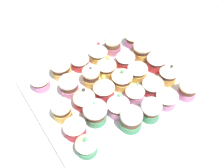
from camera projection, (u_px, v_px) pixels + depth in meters
The scene contains 30 objects.
ground_plane at pixel (112, 96), 82.19cm from camera, with size 180.00×180.00×3.00cm, color #9E9EA3.
baking_tray at pixel (112, 91), 80.56cm from camera, with size 45.68×39.03×1.20cm.
cupcake_0 at pixel (133, 36), 89.98cm from camera, with size 5.90×5.90×6.99cm.
cupcake_1 at pixel (113, 43), 87.85cm from camera, with size 5.56×5.56×7.29cm.
cupcake_2 at pixel (98, 52), 85.41cm from camera, with size 6.00×6.00×7.31cm.
cupcake_3 at pixel (79, 58), 83.10cm from camera, with size 5.96×5.96×7.41cm.
cupcake_4 at pixel (61, 68), 81.40cm from camera, with size 6.30×6.30×6.28cm.
cupcake_5 at pixel (39, 80), 78.21cm from camera, with size 5.63×5.63×6.67cm.
cupcake_6 at pixel (142, 49), 86.04cm from camera, with size 6.31×6.31×7.40cm.
cupcake_7 at pixel (126, 57), 83.98cm from camera, with size 6.18×6.18×7.12cm.
cupcake_8 at pixel (106, 65), 81.60cm from camera, with size 6.18×6.18×7.77cm.
cupcake_9 at pixel (91, 75), 79.22cm from camera, with size 5.38×5.38×7.16cm.
cupcake_10 at pixel (69, 85), 76.98cm from camera, with size 5.77×5.77×6.93cm.
cupcake_11 at pixel (156, 58), 83.39cm from camera, with size 6.40×6.40×7.11cm.
cupcake_12 at pixel (138, 69), 80.63cm from camera, with size 6.19×6.19×6.91cm.
cupcake_13 at pixel (122, 78), 78.43cm from camera, with size 6.29×6.29×7.54cm.
cupcake_14 at pixel (104, 86), 76.20cm from camera, with size 6.43×6.43×7.66cm.
cupcake_15 at pixel (84, 97), 73.99cm from camera, with size 6.30×6.30×7.39cm.
cupcake_16 at pixel (62, 109), 71.57cm from camera, with size 5.51×5.51×7.11cm.
cupcake_17 at pixel (169, 73), 79.61cm from camera, with size 5.57×5.57×7.46cm.
cupcake_18 at pixel (153, 83), 76.73cm from camera, with size 6.36×6.36×7.48cm.
cupcake_19 at pixel (135, 91), 75.50cm from camera, with size 5.68×5.68×7.02cm.
cupcake_20 at pixel (118, 104), 72.55cm from camera, with size 6.31×6.31×7.29cm.
cupcake_21 at pixel (95, 112), 70.81cm from camera, with size 6.57×6.57×7.35cm.
cupcake_22 at pixel (74, 126), 68.10cm from camera, with size 6.04×6.04×7.24cm.
cupcake_23 at pixel (188, 88), 76.12cm from camera, with size 5.91×5.91×6.78cm.
cupcake_24 at pixel (168, 96), 73.99cm from camera, with size 6.37×6.37×7.38cm.
cupcake_25 at pixel (151, 109), 71.44cm from camera, with size 5.76×5.76×7.02cm.
cupcake_26 at pixel (131, 118), 69.67cm from camera, with size 6.08×6.08×7.50cm.
cupcake_27 at pixel (86, 144), 64.89cm from camera, with size 5.64×5.64×7.79cm.
Camera 1 is at (27.34, 40.52, 64.67)cm, focal length 42.64 mm.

